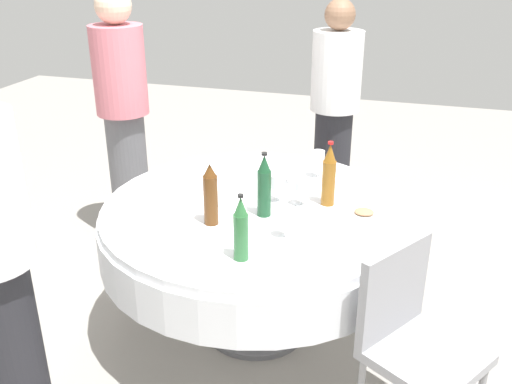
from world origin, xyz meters
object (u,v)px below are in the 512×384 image
Objects in this scene: person_west at (124,114)px; bottle_green_left at (241,230)px; plate_east at (162,184)px; chair_far at (410,333)px; wine_glass_outer at (301,188)px; wine_glass_far at (288,165)px; bottle_brown_right at (211,195)px; wine_glass_inner at (285,216)px; plate_north at (364,214)px; bottle_amber_west at (329,176)px; wine_glass_rear at (318,158)px; wine_glass_right at (277,183)px; person_left at (334,114)px; plate_front at (268,162)px; plate_inner at (231,198)px; dining_table at (256,231)px; bottle_dark_green_near at (264,187)px.

bottle_green_left is at bearing -101.99° from person_west.
plate_east is 0.28× the size of chair_far.
plate_east is 1.51m from chair_far.
wine_glass_outer is 0.90× the size of wine_glass_far.
bottle_brown_right is 0.37m from wine_glass_inner.
wine_glass_outer is 0.61× the size of plate_north.
bottle_amber_west is 2.59× the size of wine_glass_outer.
bottle_brown_right is at bearing -117.58° from wine_glass_rear.
wine_glass_right is 0.60× the size of plate_east.
person_west reaches higher than wine_glass_inner.
bottle_green_left is at bearing -85.57° from person_left.
bottle_green_left is 1.88m from person_left.
plate_north is (0.63, -0.55, 0.00)m from plate_front.
plate_front is at bearing 86.89° from bottle_brown_right.
wine_glass_outer is at bearing -2.19° from plate_east.
bottle_brown_right reaches higher than plate_north.
bottle_amber_west is 1.40× the size of plate_front.
person_left reaches higher than plate_inner.
bottle_brown_right is at bearing -101.36° from person_west.
plate_inner is (-0.23, -0.30, -0.10)m from wine_glass_far.
dining_table is at bearing -160.80° from wine_glass_outer.
chair_far is (0.90, -1.09, -0.23)m from plate_front.
person_west is 1.95× the size of chair_far.
wine_glass_outer is 0.60× the size of plate_inner.
bottle_dark_green_near reaches higher than bottle_green_left.
bottle_brown_right is 0.48m from wine_glass_outer.
wine_glass_far is at bearing 52.44° from plate_inner.
person_left is (1.30, 0.59, -0.05)m from person_west.
wine_glass_rear is 1.18m from chair_far.
wine_glass_far is at bearing 102.57° from wine_glass_inner.
chair_far is at bearing -21.82° from wine_glass_inner.
bottle_green_left is at bearing -129.17° from plate_north.
wine_glass_inner is 0.87m from plate_east.
person_west is (-1.37, 0.32, 0.04)m from wine_glass_rear.
bottle_amber_west is 0.36m from wine_glass_rear.
wine_glass_inner reaches higher than plate_north.
plate_east is at bearing 140.23° from bottle_brown_right.
plate_east is 1.03× the size of plate_front.
plate_north is at bearing -7.15° from wine_glass_outer.
wine_glass_rear reaches higher than wine_glass_outer.
plate_inner is at bearing -173.07° from wine_glass_outer.
person_left reaches higher than wine_glass_far.
plate_north is (0.53, 0.03, 0.16)m from dining_table.
plate_front is at bearing -101.52° from person_left.
wine_glass_outer is (0.15, 0.16, -0.06)m from bottle_dark_green_near.
plate_north is 1.84m from person_west.
bottle_dark_green_near is 2.50× the size of wine_glass_outer.
bottle_amber_west reaches higher than wine_glass_inner.
person_west is at bearing 169.58° from plate_front.
wine_glass_right is 0.40m from wine_glass_rear.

